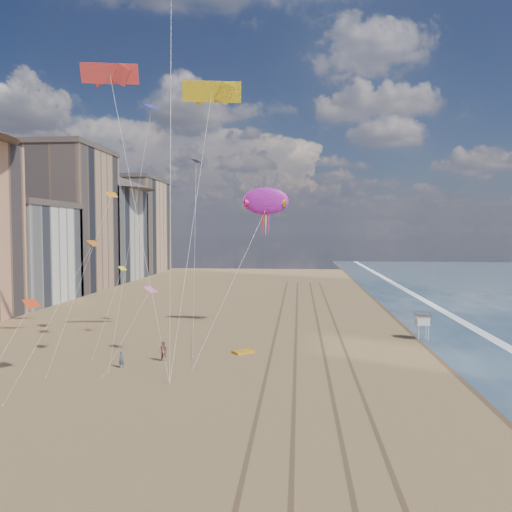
% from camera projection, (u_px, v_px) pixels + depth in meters
% --- Properties ---
extents(ground, '(260.00, 260.00, 0.00)m').
position_uv_depth(ground, '(269.00, 465.00, 25.91)').
color(ground, brown).
rests_on(ground, ground).
extents(wet_sand, '(260.00, 260.00, 0.00)m').
position_uv_depth(wet_sand, '(435.00, 325.00, 64.07)').
color(wet_sand, '#42301E').
rests_on(wet_sand, ground).
extents(foam, '(260.00, 260.00, 0.00)m').
position_uv_depth(foam, '(469.00, 325.00, 63.71)').
color(foam, white).
rests_on(foam, ground).
extents(tracks, '(7.68, 120.00, 0.01)m').
position_uv_depth(tracks, '(308.00, 339.00, 55.54)').
color(tracks, brown).
rests_on(tracks, ground).
extents(buildings, '(34.72, 131.35, 29.00)m').
position_uv_depth(buildings, '(49.00, 223.00, 94.39)').
color(buildings, '#C6B284').
rests_on(buildings, ground).
extents(lifeguard_stand, '(1.60, 1.60, 2.89)m').
position_uv_depth(lifeguard_stand, '(422.00, 320.00, 55.38)').
color(lifeguard_stand, white).
rests_on(lifeguard_stand, ground).
extents(grounded_kite, '(2.32, 2.19, 0.22)m').
position_uv_depth(grounded_kite, '(243.00, 352.00, 49.44)').
color(grounded_kite, orange).
rests_on(grounded_kite, ground).
extents(show_kite, '(5.11, 9.62, 23.80)m').
position_uv_depth(show_kite, '(266.00, 201.00, 60.06)').
color(show_kite, '#AF1BA8').
rests_on(show_kite, ground).
extents(kite_flyer_a, '(0.64, 0.54, 1.49)m').
position_uv_depth(kite_flyer_a, '(122.00, 359.00, 44.07)').
color(kite_flyer_a, '#525969').
rests_on(kite_flyer_a, ground).
extents(kite_flyer_b, '(1.12, 1.00, 1.88)m').
position_uv_depth(kite_flyer_b, '(163.00, 351.00, 46.22)').
color(kite_flyer_b, brown).
rests_on(kite_flyer_b, ground).
extents(parafoils, '(14.14, 7.01, 12.80)m').
position_uv_depth(parafoils, '(170.00, 47.00, 47.38)').
color(parafoils, black).
rests_on(parafoils, ground).
extents(small_kites, '(12.24, 18.48, 18.75)m').
position_uv_depth(small_kites, '(125.00, 213.00, 48.65)').
color(small_kites, '#E75A9F').
rests_on(small_kites, ground).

